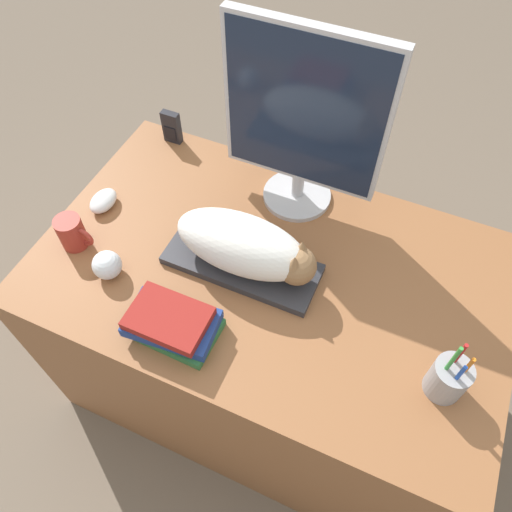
{
  "coord_description": "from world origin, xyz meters",
  "views": [
    {
      "loc": [
        0.27,
        -0.32,
        1.87
      ],
      "look_at": [
        -0.04,
        0.38,
        0.81
      ],
      "focal_mm": 35.0,
      "sensor_mm": 36.0,
      "label": 1
    }
  ],
  "objects_px": {
    "keyboard": "(242,264)",
    "baseball": "(107,265)",
    "monitor": "(304,119)",
    "book_stack": "(173,324)",
    "computer_mouse": "(103,201)",
    "phone": "(172,127)",
    "cat": "(247,246)",
    "pen_cup": "(448,378)",
    "coffee_mug": "(73,233)"
  },
  "relations": [
    {
      "from": "cat",
      "to": "baseball",
      "type": "bearing_deg",
      "value": -153.62
    },
    {
      "from": "keyboard",
      "to": "pen_cup",
      "type": "relative_size",
      "value": 2.06
    },
    {
      "from": "keyboard",
      "to": "coffee_mug",
      "type": "bearing_deg",
      "value": -165.58
    },
    {
      "from": "cat",
      "to": "computer_mouse",
      "type": "relative_size",
      "value": 3.89
    },
    {
      "from": "monitor",
      "to": "book_stack",
      "type": "xyz_separation_m",
      "value": [
        -0.11,
        -0.55,
        -0.25
      ]
    },
    {
      "from": "keyboard",
      "to": "monitor",
      "type": "xyz_separation_m",
      "value": [
        0.04,
        0.3,
        0.28
      ]
    },
    {
      "from": "pen_cup",
      "to": "baseball",
      "type": "distance_m",
      "value": 0.89
    },
    {
      "from": "coffee_mug",
      "to": "keyboard",
      "type": "bearing_deg",
      "value": 14.42
    },
    {
      "from": "keyboard",
      "to": "pen_cup",
      "type": "distance_m",
      "value": 0.58
    },
    {
      "from": "phone",
      "to": "keyboard",
      "type": "bearing_deg",
      "value": -41.26
    },
    {
      "from": "keyboard",
      "to": "pen_cup",
      "type": "bearing_deg",
      "value": -12.22
    },
    {
      "from": "cat",
      "to": "book_stack",
      "type": "relative_size",
      "value": 1.68
    },
    {
      "from": "computer_mouse",
      "to": "baseball",
      "type": "xyz_separation_m",
      "value": [
        0.15,
        -0.2,
        0.02
      ]
    },
    {
      "from": "cat",
      "to": "phone",
      "type": "height_order",
      "value": "cat"
    },
    {
      "from": "cat",
      "to": "coffee_mug",
      "type": "xyz_separation_m",
      "value": [
        -0.48,
        -0.12,
        -0.05
      ]
    },
    {
      "from": "coffee_mug",
      "to": "cat",
      "type": "bearing_deg",
      "value": 13.92
    },
    {
      "from": "cat",
      "to": "pen_cup",
      "type": "bearing_deg",
      "value": -12.58
    },
    {
      "from": "cat",
      "to": "monitor",
      "type": "xyz_separation_m",
      "value": [
        0.03,
        0.3,
        0.19
      ]
    },
    {
      "from": "monitor",
      "to": "keyboard",
      "type": "bearing_deg",
      "value": -98.25
    },
    {
      "from": "keyboard",
      "to": "cat",
      "type": "xyz_separation_m",
      "value": [
        0.02,
        0.0,
        0.09
      ]
    },
    {
      "from": "monitor",
      "to": "baseball",
      "type": "bearing_deg",
      "value": -127.79
    },
    {
      "from": "coffee_mug",
      "to": "phone",
      "type": "relative_size",
      "value": 0.96
    },
    {
      "from": "keyboard",
      "to": "monitor",
      "type": "relative_size",
      "value": 0.77
    },
    {
      "from": "coffee_mug",
      "to": "book_stack",
      "type": "relative_size",
      "value": 0.47
    },
    {
      "from": "keyboard",
      "to": "baseball",
      "type": "xyz_separation_m",
      "value": [
        -0.32,
        -0.17,
        0.03
      ]
    },
    {
      "from": "keyboard",
      "to": "book_stack",
      "type": "xyz_separation_m",
      "value": [
        -0.07,
        -0.25,
        0.03
      ]
    },
    {
      "from": "book_stack",
      "to": "pen_cup",
      "type": "bearing_deg",
      "value": 11.01
    },
    {
      "from": "coffee_mug",
      "to": "baseball",
      "type": "bearing_deg",
      "value": -18.55
    },
    {
      "from": "cat",
      "to": "computer_mouse",
      "type": "height_order",
      "value": "cat"
    },
    {
      "from": "coffee_mug",
      "to": "phone",
      "type": "bearing_deg",
      "value": 86.02
    },
    {
      "from": "phone",
      "to": "book_stack",
      "type": "height_order",
      "value": "phone"
    },
    {
      "from": "phone",
      "to": "cat",
      "type": "bearing_deg",
      "value": -40.14
    },
    {
      "from": "computer_mouse",
      "to": "phone",
      "type": "height_order",
      "value": "phone"
    },
    {
      "from": "pen_cup",
      "to": "book_stack",
      "type": "bearing_deg",
      "value": -168.99
    },
    {
      "from": "monitor",
      "to": "computer_mouse",
      "type": "xyz_separation_m",
      "value": [
        -0.51,
        -0.26,
        -0.27
      ]
    },
    {
      "from": "computer_mouse",
      "to": "keyboard",
      "type": "bearing_deg",
      "value": -4.13
    },
    {
      "from": "baseball",
      "to": "phone",
      "type": "distance_m",
      "value": 0.55
    },
    {
      "from": "monitor",
      "to": "phone",
      "type": "bearing_deg",
      "value": 171.05
    },
    {
      "from": "pen_cup",
      "to": "monitor",
      "type": "bearing_deg",
      "value": 141.25
    },
    {
      "from": "cat",
      "to": "book_stack",
      "type": "bearing_deg",
      "value": -109.2
    },
    {
      "from": "computer_mouse",
      "to": "baseball",
      "type": "bearing_deg",
      "value": -52.56
    },
    {
      "from": "keyboard",
      "to": "cat",
      "type": "bearing_deg",
      "value": 0.0
    },
    {
      "from": "book_stack",
      "to": "cat",
      "type": "bearing_deg",
      "value": 70.8
    },
    {
      "from": "keyboard",
      "to": "phone",
      "type": "distance_m",
      "value": 0.57
    },
    {
      "from": "baseball",
      "to": "phone",
      "type": "height_order",
      "value": "phone"
    },
    {
      "from": "keyboard",
      "to": "computer_mouse",
      "type": "distance_m",
      "value": 0.47
    },
    {
      "from": "keyboard",
      "to": "computer_mouse",
      "type": "height_order",
      "value": "computer_mouse"
    },
    {
      "from": "keyboard",
      "to": "cat",
      "type": "height_order",
      "value": "cat"
    },
    {
      "from": "pen_cup",
      "to": "book_stack",
      "type": "relative_size",
      "value": 0.89
    },
    {
      "from": "cat",
      "to": "monitor",
      "type": "distance_m",
      "value": 0.36
    }
  ]
}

